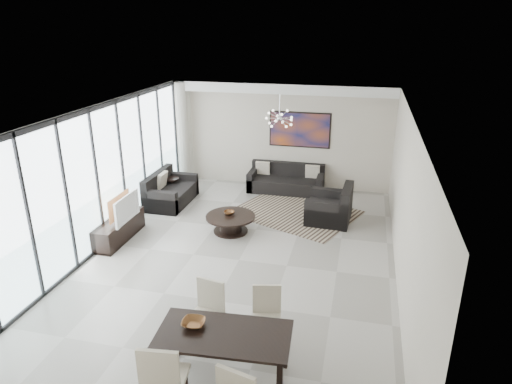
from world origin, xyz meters
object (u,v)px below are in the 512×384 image
(tv_console, at_px, (119,229))
(dining_table, at_px, (224,339))
(television, at_px, (123,208))
(sofa_main, at_px, (286,182))
(coffee_table, at_px, (231,223))

(tv_console, relative_size, dining_table, 0.86)
(television, relative_size, dining_table, 0.54)
(television, bearing_deg, sofa_main, -36.98)
(television, height_order, dining_table, television)
(television, distance_m, dining_table, 4.69)
(coffee_table, bearing_deg, television, -155.32)
(coffee_table, height_order, dining_table, dining_table)
(sofa_main, height_order, television, television)
(coffee_table, distance_m, dining_table, 4.49)
(coffee_table, xyz_separation_m, tv_console, (-2.23, -0.92, 0.02))
(sofa_main, bearing_deg, tv_console, -128.33)
(dining_table, bearing_deg, sofa_main, 93.51)
(dining_table, bearing_deg, television, 134.19)
(sofa_main, height_order, dining_table, sofa_main)
(coffee_table, height_order, television, television)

